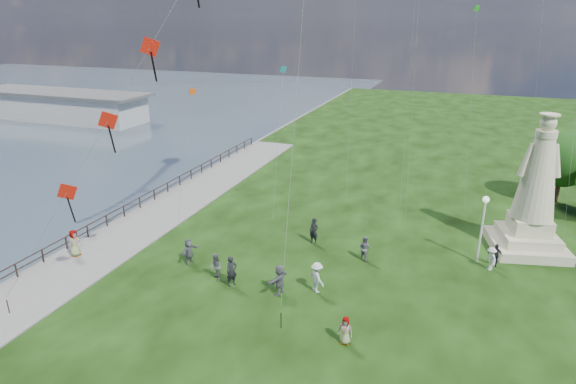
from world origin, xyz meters
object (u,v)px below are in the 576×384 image
at_px(person_8, 491,259).
at_px(person_10, 75,244).
at_px(statue, 534,201).
at_px(lamppost, 484,215).
at_px(pier_pavilion, 60,105).
at_px(person_7, 365,248).
at_px(person_6, 314,231).
at_px(person_9, 495,255).
at_px(person_1, 216,267).
at_px(person_4, 345,330).
at_px(person_0, 232,271).
at_px(person_2, 317,277).
at_px(person_11, 279,280).
at_px(person_5, 189,251).

height_order(person_8, person_10, person_10).
distance_m(statue, lamppost, 4.36).
height_order(pier_pavilion, person_7, pier_pavilion).
height_order(lamppost, person_6, lamppost).
distance_m(person_6, person_9, 11.79).
distance_m(person_1, person_6, 7.87).
height_order(statue, person_1, statue).
relative_size(person_6, person_7, 1.16).
height_order(person_4, person_7, person_7).
xyz_separation_m(statue, person_0, (-16.63, -11.26, -2.59)).
bearing_deg(person_0, statue, -20.61).
distance_m(lamppost, person_0, 16.00).
bearing_deg(lamppost, person_1, -151.63).
relative_size(person_2, person_6, 0.98).
xyz_separation_m(person_4, person_6, (-4.75, 9.90, 0.22)).
xyz_separation_m(person_1, person_11, (4.17, -0.13, 0.07)).
height_order(lamppost, person_10, lamppost).
bearing_deg(pier_pavilion, person_4, -34.96).
relative_size(person_5, person_11, 0.93).
distance_m(person_4, person_10, 19.01).
xyz_separation_m(statue, person_2, (-11.74, -10.19, -2.59)).
bearing_deg(person_9, person_8, -99.64).
distance_m(person_2, person_11, 2.16).
height_order(statue, person_7, statue).
distance_m(pier_pavilion, person_4, 68.15).
distance_m(person_4, person_11, 5.50).
bearing_deg(person_5, person_10, 116.45).
bearing_deg(person_1, person_4, 27.86).
xyz_separation_m(person_1, person_2, (6.08, 0.85, 0.08)).
bearing_deg(pier_pavilion, person_2, -33.41).
relative_size(lamppost, person_9, 3.00).
height_order(lamppost, person_2, lamppost).
xyz_separation_m(person_0, person_5, (-3.78, 1.48, -0.08)).
bearing_deg(person_7, person_1, 62.23).
bearing_deg(person_9, person_7, -152.33).
distance_m(statue, person_7, 11.66).
relative_size(pier_pavilion, person_9, 19.84).
bearing_deg(lamppost, person_9, -8.96).
distance_m(person_0, person_9, 16.64).
bearing_deg(lamppost, pier_pavilion, 155.67).
bearing_deg(person_11, lamppost, 141.61).
bearing_deg(person_5, person_1, -103.65).
bearing_deg(person_4, pier_pavilion, 144.03).
bearing_deg(person_5, person_11, -89.38).
bearing_deg(person_5, person_0, -99.13).
bearing_deg(pier_pavilion, person_6, -29.69).
bearing_deg(person_1, person_9, 73.85).
height_order(lamppost, person_7, lamppost).
bearing_deg(lamppost, person_6, -173.66).
relative_size(person_0, person_6, 0.98).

